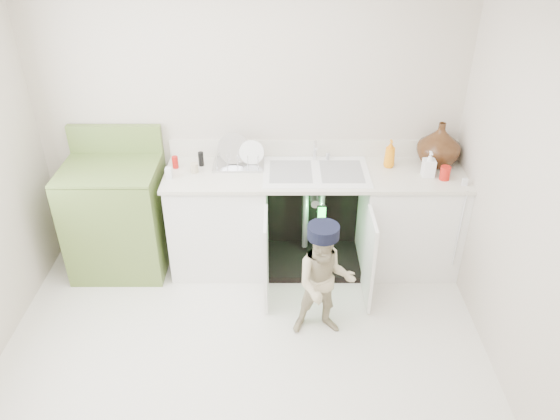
{
  "coord_description": "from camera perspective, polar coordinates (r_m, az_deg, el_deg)",
  "views": [
    {
      "loc": [
        0.26,
        -2.7,
        2.94
      ],
      "look_at": [
        0.26,
        0.7,
        0.85
      ],
      "focal_mm": 35.0,
      "sensor_mm": 36.0,
      "label": 1
    }
  ],
  "objects": [
    {
      "name": "counter_run",
      "position": [
        4.63,
        4.14,
        -0.56
      ],
      "size": [
        2.44,
        1.02,
        1.26
      ],
      "color": "white",
      "rests_on": "ground"
    },
    {
      "name": "avocado_stove",
      "position": [
        4.79,
        -16.62,
        -0.62
      ],
      "size": [
        0.77,
        0.65,
        1.2
      ],
      "color": "olive",
      "rests_on": "ground"
    },
    {
      "name": "ground",
      "position": [
        4.0,
        -3.85,
        -15.83
      ],
      "size": [
        3.5,
        3.5,
        0.0
      ],
      "primitive_type": "plane",
      "color": "beige",
      "rests_on": "ground"
    },
    {
      "name": "repair_worker",
      "position": [
        3.94,
        4.68,
        -7.39
      ],
      "size": [
        0.46,
        0.7,
        0.93
      ],
      "rotation": [
        0.0,
        0.0,
        0.05
      ],
      "color": "#C9B590",
      "rests_on": "ground"
    },
    {
      "name": "room_shell",
      "position": [
        3.19,
        -4.64,
        -0.45
      ],
      "size": [
        6.0,
        5.5,
        1.26
      ],
      "color": "#BEB6A3",
      "rests_on": "ground"
    }
  ]
}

